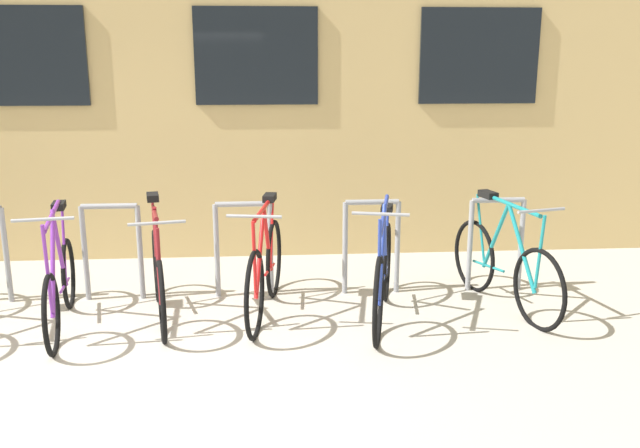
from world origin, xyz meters
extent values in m
plane|color=#B2ADA0|center=(0.00, 0.00, 0.00)|extent=(42.00, 42.00, 0.00)
cube|color=tan|center=(0.00, 6.62, 2.79)|extent=(28.00, 6.85, 5.57)
cube|color=black|center=(-1.20, 3.18, 2.20)|extent=(1.30, 0.04, 1.01)
cube|color=black|center=(1.20, 3.18, 2.20)|extent=(1.30, 0.04, 1.01)
cube|color=black|center=(3.60, 3.18, 2.20)|extent=(1.30, 0.04, 1.01)
cylinder|color=gray|center=(-1.08, 1.90, 0.44)|extent=(0.05, 0.05, 0.89)
cylinder|color=gray|center=(-0.38, 1.90, 0.44)|extent=(0.05, 0.05, 0.89)
cylinder|color=gray|center=(0.12, 1.90, 0.44)|extent=(0.05, 0.05, 0.89)
cylinder|color=gray|center=(-0.13, 1.90, 0.89)|extent=(0.50, 0.05, 0.05)
cylinder|color=gray|center=(0.82, 1.90, 0.44)|extent=(0.05, 0.05, 0.89)
cylinder|color=gray|center=(1.32, 1.90, 0.44)|extent=(0.05, 0.05, 0.89)
cylinder|color=gray|center=(1.07, 1.90, 0.89)|extent=(0.50, 0.05, 0.05)
cylinder|color=gray|center=(2.02, 1.90, 0.44)|extent=(0.05, 0.05, 0.89)
cylinder|color=gray|center=(2.52, 1.90, 0.44)|extent=(0.05, 0.05, 0.89)
cylinder|color=gray|center=(2.27, 1.90, 0.89)|extent=(0.50, 0.05, 0.05)
cylinder|color=gray|center=(3.22, 1.90, 0.44)|extent=(0.05, 0.05, 0.89)
cylinder|color=gray|center=(3.72, 1.90, 0.44)|extent=(0.05, 0.05, 0.89)
cylinder|color=gray|center=(3.47, 1.90, 0.89)|extent=(0.50, 0.05, 0.05)
torus|color=black|center=(0.26, 1.87, 0.32)|extent=(0.17, 0.67, 0.68)
torus|color=black|center=(0.45, 0.93, 0.32)|extent=(0.17, 0.67, 0.68)
cylinder|color=maroon|center=(0.40, 1.19, 0.59)|extent=(0.13, 0.46, 0.66)
cylinder|color=maroon|center=(0.33, 1.55, 0.62)|extent=(0.10, 0.33, 0.72)
cylinder|color=maroon|center=(0.37, 1.34, 0.95)|extent=(0.18, 0.73, 0.10)
cylinder|color=maroon|center=(0.31, 1.64, 0.30)|extent=(0.12, 0.48, 0.07)
cylinder|color=maroon|center=(0.28, 1.78, 0.65)|extent=(0.06, 0.20, 0.66)
cylinder|color=maroon|center=(0.45, 0.95, 0.62)|extent=(0.04, 0.08, 0.60)
cube|color=black|center=(0.30, 1.69, 1.01)|extent=(0.14, 0.22, 0.06)
cylinder|color=gray|center=(0.44, 0.98, 0.95)|extent=(0.44, 0.11, 0.03)
torus|color=black|center=(-0.51, 1.76, 0.30)|extent=(0.14, 0.64, 0.64)
torus|color=black|center=(-0.35, 0.75, 0.30)|extent=(0.14, 0.64, 0.64)
cylinder|color=#722D99|center=(-0.39, 1.03, 0.63)|extent=(0.11, 0.49, 0.77)
cylinder|color=#722D99|center=(-0.45, 1.42, 0.60)|extent=(0.09, 0.37, 0.70)
cylinder|color=#722D99|center=(-0.42, 1.19, 0.97)|extent=(0.16, 0.79, 0.10)
cylinder|color=#722D99|center=(-0.47, 1.51, 0.28)|extent=(0.10, 0.51, 0.07)
cylinder|color=#722D99|center=(-0.49, 1.67, 0.62)|extent=(0.06, 0.20, 0.64)
cylinder|color=#722D99|center=(-0.35, 0.77, 0.65)|extent=(0.04, 0.08, 0.70)
cube|color=black|center=(-0.48, 1.58, 0.97)|extent=(0.13, 0.21, 0.06)
cylinder|color=gray|center=(-0.36, 0.80, 1.03)|extent=(0.44, 0.09, 0.03)
torus|color=black|center=(3.27, 1.94, 0.33)|extent=(0.21, 0.69, 0.70)
torus|color=black|center=(3.52, 0.95, 0.33)|extent=(0.21, 0.69, 0.70)
cylinder|color=teal|center=(3.45, 1.22, 0.62)|extent=(0.16, 0.48, 0.70)
cylinder|color=teal|center=(3.36, 1.60, 0.61)|extent=(0.12, 0.36, 0.68)
cylinder|color=teal|center=(3.41, 1.38, 0.95)|extent=(0.23, 0.78, 0.06)
cylinder|color=teal|center=(3.34, 1.69, 0.31)|extent=(0.15, 0.50, 0.07)
cylinder|color=teal|center=(3.29, 1.85, 0.64)|extent=(0.07, 0.20, 0.62)
cylinder|color=teal|center=(3.52, 0.97, 0.65)|extent=(0.05, 0.08, 0.63)
cube|color=black|center=(3.32, 1.76, 0.97)|extent=(0.15, 0.22, 0.06)
cylinder|color=gray|center=(3.51, 1.00, 0.99)|extent=(0.43, 0.13, 0.03)
torus|color=black|center=(2.39, 1.76, 0.35)|extent=(0.21, 0.72, 0.73)
torus|color=black|center=(2.15, 0.73, 0.35)|extent=(0.21, 0.72, 0.73)
cylinder|color=#233893|center=(2.22, 1.01, 0.65)|extent=(0.15, 0.51, 0.73)
cylinder|color=#233893|center=(2.31, 1.42, 0.58)|extent=(0.12, 0.38, 0.59)
cylinder|color=#233893|center=(2.26, 1.18, 0.93)|extent=(0.23, 0.82, 0.18)
cylinder|color=#233893|center=(2.33, 1.50, 0.32)|extent=(0.14, 0.52, 0.08)
cylinder|color=#233893|center=(2.37, 1.67, 0.60)|extent=(0.07, 0.20, 0.52)
cylinder|color=#233893|center=(2.15, 0.75, 0.68)|extent=(0.05, 0.08, 0.66)
cube|color=black|center=(2.35, 1.59, 0.89)|extent=(0.14, 0.22, 0.06)
cylinder|color=gray|center=(2.16, 0.78, 1.04)|extent=(0.43, 0.13, 0.03)
torus|color=black|center=(1.34, 1.93, 0.35)|extent=(0.16, 0.73, 0.74)
torus|color=black|center=(1.18, 0.95, 0.35)|extent=(0.16, 0.73, 0.74)
cylinder|color=red|center=(1.23, 1.22, 0.62)|extent=(0.11, 0.48, 0.68)
cylinder|color=red|center=(1.29, 1.60, 0.62)|extent=(0.09, 0.35, 0.66)
cylinder|color=red|center=(1.25, 1.37, 0.95)|extent=(0.16, 0.77, 0.04)
cylinder|color=red|center=(1.30, 1.69, 0.32)|extent=(0.10, 0.50, 0.08)
cylinder|color=red|center=(1.33, 1.84, 0.65)|extent=(0.06, 0.20, 0.60)
cylinder|color=red|center=(1.19, 0.97, 0.65)|extent=(0.04, 0.08, 0.61)
cube|color=black|center=(1.32, 1.75, 0.97)|extent=(0.13, 0.21, 0.06)
cylinder|color=gray|center=(1.19, 0.99, 0.98)|extent=(0.44, 0.10, 0.03)
camera|label=1|loc=(1.33, -4.19, 2.21)|focal=37.98mm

